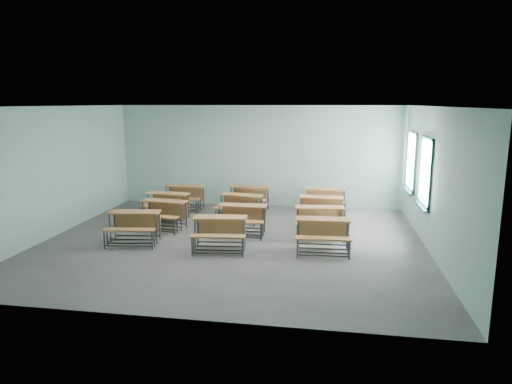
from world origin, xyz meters
TOP-DOWN VIEW (x-y plane):
  - room at (0.08, 0.03)m, footprint 9.04×8.04m
  - desk_unit_r0c0 at (-2.28, -0.46)m, footprint 1.29×0.96m
  - desk_unit_r0c1 at (-0.15, -0.63)m, footprint 1.28×0.94m
  - desk_unit_r0c2 at (2.15, -0.42)m, footprint 1.24×0.86m
  - desk_unit_r1c0 at (-2.05, 0.84)m, footprint 1.28×0.93m
  - desk_unit_r1c1 at (0.10, 0.66)m, footprint 1.21×0.82m
  - desk_unit_r1c2 at (2.05, 0.75)m, footprint 1.28×0.93m
  - desk_unit_r2c0 at (-2.31, 1.83)m, footprint 1.29×0.94m
  - desk_unit_r2c1 at (-0.20, 1.96)m, footprint 1.29×0.95m
  - desk_unit_r2c2 at (2.04, 2.00)m, footprint 1.25×0.88m
  - desk_unit_r3c0 at (-2.20, 3.03)m, footprint 1.20×0.81m
  - desk_unit_r3c1 at (-0.19, 3.24)m, footprint 1.27×0.91m
  - desk_unit_r3c2 at (2.15, 3.29)m, footprint 1.25×0.88m

SIDE VIEW (x-z plane):
  - desk_unit_r0c0 at x=-2.28m, z-range 0.13..0.88m
  - desk_unit_r0c1 at x=-0.15m, z-range 0.13..0.88m
  - desk_unit_r0c2 at x=2.15m, z-range 0.13..0.88m
  - desk_unit_r1c0 at x=-2.05m, z-range 0.13..0.88m
  - desk_unit_r1c1 at x=0.10m, z-range 0.13..0.88m
  - desk_unit_r1c2 at x=2.05m, z-range 0.13..0.88m
  - desk_unit_r2c0 at x=-2.31m, z-range 0.13..0.88m
  - desk_unit_r2c1 at x=-0.20m, z-range 0.13..0.88m
  - desk_unit_r2c2 at x=2.04m, z-range 0.13..0.88m
  - desk_unit_r3c0 at x=-2.20m, z-range 0.13..0.88m
  - desk_unit_r3c1 at x=-0.19m, z-range 0.13..0.88m
  - desk_unit_r3c2 at x=2.15m, z-range 0.13..0.88m
  - room at x=0.08m, z-range -0.02..3.22m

